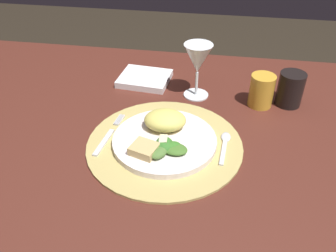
{
  "coord_description": "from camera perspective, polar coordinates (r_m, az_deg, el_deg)",
  "views": [
    {
      "loc": [
        0.12,
        -0.71,
        1.25
      ],
      "look_at": [
        0.01,
        -0.03,
        0.74
      ],
      "focal_mm": 37.72,
      "sensor_mm": 36.0,
      "label": 1
    }
  ],
  "objects": [
    {
      "name": "dining_table",
      "position": [
        0.97,
        -0.45,
        -5.09
      ],
      "size": [
        1.49,
        0.87,
        0.72
      ],
      "color": "#4D2219",
      "rests_on": "ground"
    },
    {
      "name": "placemat",
      "position": [
        0.83,
        -0.55,
        -2.96
      ],
      "size": [
        0.37,
        0.37,
        0.01
      ],
      "primitive_type": "cylinder",
      "color": "tan",
      "rests_on": "dining_table"
    },
    {
      "name": "dinner_plate",
      "position": [
        0.82,
        -0.55,
        -2.4
      ],
      "size": [
        0.24,
        0.24,
        0.01
      ],
      "primitive_type": "cylinder",
      "color": "silver",
      "rests_on": "placemat"
    },
    {
      "name": "pasta_serving",
      "position": [
        0.84,
        -0.48,
        0.96
      ],
      "size": [
        0.11,
        0.09,
        0.04
      ],
      "primitive_type": "ellipsoid",
      "rotation": [
        0.0,
        0.0,
        3.25
      ],
      "color": "#D8CB60",
      "rests_on": "dinner_plate"
    },
    {
      "name": "salad_greens",
      "position": [
        0.78,
        -0.13,
        -3.48
      ],
      "size": [
        0.09,
        0.09,
        0.03
      ],
      "color": "#336B26",
      "rests_on": "dinner_plate"
    },
    {
      "name": "bread_piece",
      "position": [
        0.78,
        -3.84,
        -3.74
      ],
      "size": [
        0.07,
        0.07,
        0.02
      ],
      "primitive_type": "cube",
      "rotation": [
        0.0,
        0.0,
        5.97
      ],
      "color": "tan",
      "rests_on": "dinner_plate"
    },
    {
      "name": "fork",
      "position": [
        0.86,
        -9.64,
        -1.6
      ],
      "size": [
        0.03,
        0.17,
        0.0
      ],
      "color": "silver",
      "rests_on": "placemat"
    },
    {
      "name": "spoon",
      "position": [
        0.84,
        9.19,
        -2.7
      ],
      "size": [
        0.02,
        0.12,
        0.01
      ],
      "color": "silver",
      "rests_on": "placemat"
    },
    {
      "name": "napkin",
      "position": [
        1.08,
        -3.78,
        7.65
      ],
      "size": [
        0.16,
        0.14,
        0.02
      ],
      "primitive_type": "cube",
      "rotation": [
        0.0,
        0.0,
        -0.09
      ],
      "color": "white",
      "rests_on": "dining_table"
    },
    {
      "name": "wine_glass",
      "position": [
        0.97,
        4.83,
        10.51
      ],
      "size": [
        0.08,
        0.08,
        0.16
      ],
      "color": "silver",
      "rests_on": "dining_table"
    },
    {
      "name": "amber_tumbler",
      "position": [
        0.98,
        14.88,
        5.54
      ],
      "size": [
        0.07,
        0.07,
        0.09
      ],
      "primitive_type": "cylinder",
      "color": "gold",
      "rests_on": "dining_table"
    },
    {
      "name": "dark_tumbler",
      "position": [
        1.01,
        19.16,
        5.66
      ],
      "size": [
        0.07,
        0.07,
        0.09
      ],
      "primitive_type": "cylinder",
      "color": "black",
      "rests_on": "dining_table"
    }
  ]
}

